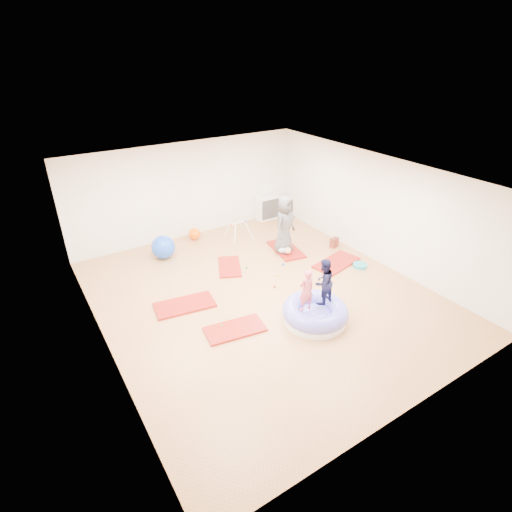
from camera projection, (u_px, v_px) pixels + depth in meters
room at (263, 241)px, 8.62m from camera, size 7.01×8.01×2.81m
gym_mat_front_left at (235, 329)px, 8.13m from camera, size 1.29×0.78×0.05m
gym_mat_mid_left at (185, 305)px, 8.88m from camera, size 1.39×0.84×0.05m
gym_mat_center_back at (229, 267)px, 10.42m from camera, size 0.96×1.22×0.05m
gym_mat_right at (336, 263)px, 10.60m from camera, size 1.42×0.93×0.05m
gym_mat_rear_right at (286, 249)px, 11.29m from camera, size 0.84×1.37×0.05m
inflatable_cushion at (315, 313)px, 8.37m from camera, size 1.39×1.39×0.44m
child_pink at (306, 288)px, 7.94m from camera, size 0.36×0.25×0.93m
child_navy at (323, 280)px, 8.14m from camera, size 0.56×0.47×1.02m
adult_caregiver at (285, 224)px, 10.81m from camera, size 0.91×0.77×1.58m
infant at (285, 249)px, 10.98m from camera, size 0.38×0.38×0.22m
ball_pit_balls at (262, 281)px, 9.77m from camera, size 3.37×2.93×0.07m
exercise_ball_blue at (163, 247)px, 10.76m from camera, size 0.64×0.64×0.64m
exercise_ball_orange at (194, 234)px, 11.84m from camera, size 0.35×0.35×0.35m
infant_play_gym at (238, 228)px, 11.81m from camera, size 0.69×0.65×0.53m
cube_shelf at (268, 208)px, 13.19m from camera, size 0.76×0.38×0.76m
balance_disc at (360, 265)px, 10.44m from camera, size 0.37×0.37×0.08m
backpack at (334, 243)px, 11.42m from camera, size 0.27×0.20×0.28m
yellow_toy at (228, 328)px, 8.19m from camera, size 0.21×0.21×0.03m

